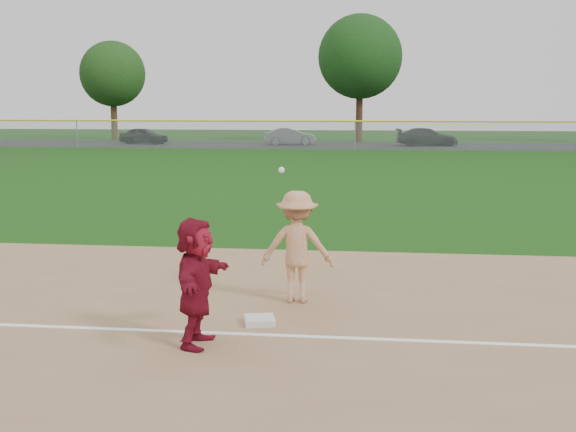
# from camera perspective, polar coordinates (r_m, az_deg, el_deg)

# --- Properties ---
(ground) EXTENTS (160.00, 160.00, 0.00)m
(ground) POSITION_cam_1_polar(r_m,az_deg,el_deg) (10.63, -0.98, -8.17)
(ground) COLOR #13410C
(ground) RESTS_ON ground
(foul_line) EXTENTS (60.00, 0.10, 0.01)m
(foul_line) POSITION_cam_1_polar(r_m,az_deg,el_deg) (9.87, -1.63, -9.38)
(foul_line) COLOR white
(foul_line) RESTS_ON infield_dirt
(parking_asphalt) EXTENTS (120.00, 10.00, 0.01)m
(parking_asphalt) POSITION_cam_1_polar(r_m,az_deg,el_deg) (56.18, 5.48, 5.57)
(parking_asphalt) COLOR black
(parking_asphalt) RESTS_ON ground
(first_base) EXTENTS (0.51, 0.51, 0.09)m
(first_base) POSITION_cam_1_polar(r_m,az_deg,el_deg) (10.37, -2.26, -8.24)
(first_base) COLOR silver
(first_base) RESTS_ON infield_dirt
(base_runner) EXTENTS (0.58, 1.58, 1.67)m
(base_runner) POSITION_cam_1_polar(r_m,az_deg,el_deg) (9.33, -7.28, -5.19)
(base_runner) COLOR maroon
(base_runner) RESTS_ON infield_dirt
(car_left) EXTENTS (3.98, 1.95, 1.31)m
(car_left) POSITION_cam_1_polar(r_m,az_deg,el_deg) (59.15, -11.32, 6.24)
(car_left) COLOR black
(car_left) RESTS_ON parking_asphalt
(car_mid) EXTENTS (4.18, 2.20, 1.31)m
(car_mid) POSITION_cam_1_polar(r_m,az_deg,el_deg) (56.71, 0.14, 6.31)
(car_mid) COLOR #54565B
(car_mid) RESTS_ON parking_asphalt
(car_right) EXTENTS (4.78, 2.23, 1.35)m
(car_right) POSITION_cam_1_polar(r_m,az_deg,el_deg) (56.24, 10.93, 6.15)
(car_right) COLOR black
(car_right) RESTS_ON parking_asphalt
(first_base_play) EXTENTS (1.15, 0.76, 2.16)m
(first_base_play) POSITION_cam_1_polar(r_m,az_deg,el_deg) (11.31, 0.73, -2.43)
(first_base_play) COLOR #AAAAAD
(first_base_play) RESTS_ON infield_dirt
(outfield_fence) EXTENTS (110.00, 0.12, 110.00)m
(outfield_fence) POSITION_cam_1_polar(r_m,az_deg,el_deg) (50.11, 5.34, 7.43)
(outfield_fence) COLOR #999EA0
(outfield_fence) RESTS_ON ground
(tree_1) EXTENTS (5.80, 5.80, 8.75)m
(tree_1) POSITION_cam_1_polar(r_m,az_deg,el_deg) (67.33, -13.70, 10.85)
(tree_1) COLOR #392614
(tree_1) RESTS_ON ground
(tree_2) EXTENTS (7.00, 7.00, 10.58)m
(tree_2) POSITION_cam_1_polar(r_m,az_deg,el_deg) (61.72, 5.72, 12.41)
(tree_2) COLOR #351E13
(tree_2) RESTS_ON ground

